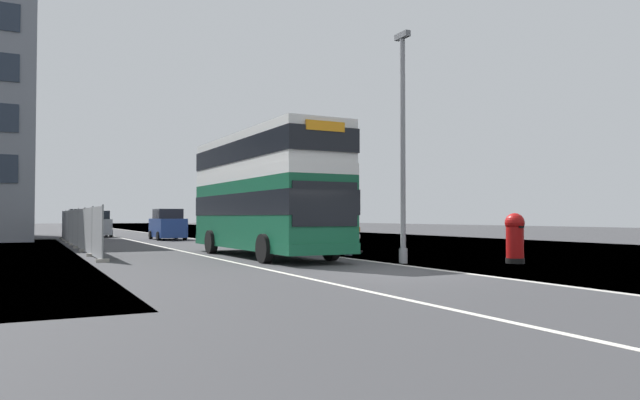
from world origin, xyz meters
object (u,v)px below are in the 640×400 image
object	(u,v)px
red_pillar_postbox	(515,236)
car_receding_mid	(96,225)
car_receding_far	(79,223)
lamppost_foreground	(403,154)
roadworks_barrier	(344,237)
pedestrian_at_kerb	(349,235)
double_decker_bus	(264,192)
car_oncoming_near	(168,225)

from	to	relation	value
red_pillar_postbox	car_receding_mid	size ratio (longest dim) A/B	0.39
car_receding_mid	car_receding_far	bearing A→B (deg)	97.46
lamppost_foreground	roadworks_barrier	world-z (taller)	lamppost_foreground
roadworks_barrier	pedestrian_at_kerb	distance (m)	1.98
double_decker_bus	car_receding_far	distance (m)	33.71
pedestrian_at_kerb	car_receding_far	bearing A→B (deg)	102.24
lamppost_foreground	car_receding_mid	world-z (taller)	lamppost_foreground
roadworks_barrier	lamppost_foreground	bearing A→B (deg)	-100.16
car_receding_mid	pedestrian_at_kerb	xyz separation A→B (m)	(6.70, -28.47, -0.12)
car_receding_mid	car_receding_far	xyz separation A→B (m)	(-0.79, 6.04, 0.08)
pedestrian_at_kerb	double_decker_bus	bearing A→B (deg)	161.09
lamppost_foreground	car_receding_far	distance (m)	39.51
lamppost_foreground	roadworks_barrier	distance (m)	6.84
roadworks_barrier	car_oncoming_near	bearing A→B (deg)	101.37
red_pillar_postbox	car_oncoming_near	size ratio (longest dim) A/B	0.40
double_decker_bus	roadworks_barrier	distance (m)	4.49
red_pillar_postbox	pedestrian_at_kerb	world-z (taller)	same
car_receding_mid	car_receding_far	size ratio (longest dim) A/B	1.12
double_decker_bus	car_receding_mid	world-z (taller)	double_decker_bus
lamppost_foreground	pedestrian_at_kerb	size ratio (longest dim) A/B	4.62
red_pillar_postbox	roadworks_barrier	bearing A→B (deg)	106.64
roadworks_barrier	car_oncoming_near	size ratio (longest dim) A/B	0.45
lamppost_foreground	roadworks_barrier	bearing A→B (deg)	79.84
lamppost_foreground	red_pillar_postbox	world-z (taller)	lamppost_foreground
red_pillar_postbox	car_receding_mid	distance (m)	35.78
car_oncoming_near	car_receding_mid	distance (m)	9.09
double_decker_bus	pedestrian_at_kerb	distance (m)	3.83
double_decker_bus	car_oncoming_near	size ratio (longest dim) A/B	2.45
car_receding_far	pedestrian_at_kerb	distance (m)	35.32
double_decker_bus	car_receding_mid	xyz separation A→B (m)	(-3.46, 27.36, -1.60)
double_decker_bus	roadworks_barrier	size ratio (longest dim) A/B	5.49
roadworks_barrier	pedestrian_at_kerb	size ratio (longest dim) A/B	1.11
car_oncoming_near	car_receding_far	distance (m)	15.02
car_oncoming_near	pedestrian_at_kerb	xyz separation A→B (m)	(2.91, -20.21, -0.15)
lamppost_foreground	red_pillar_postbox	distance (m)	4.70
double_decker_bus	red_pillar_postbox	size ratio (longest dim) A/B	6.09
double_decker_bus	roadworks_barrier	world-z (taller)	double_decker_bus
lamppost_foreground	car_oncoming_near	bearing A→B (deg)	96.11
car_oncoming_near	car_receding_far	bearing A→B (deg)	107.74
lamppost_foreground	roadworks_barrier	xyz separation A→B (m)	(1.08, 6.05, -3.00)
roadworks_barrier	pedestrian_at_kerb	bearing A→B (deg)	-113.64
double_decker_bus	car_receding_far	xyz separation A→B (m)	(-4.25, 33.40, -1.52)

